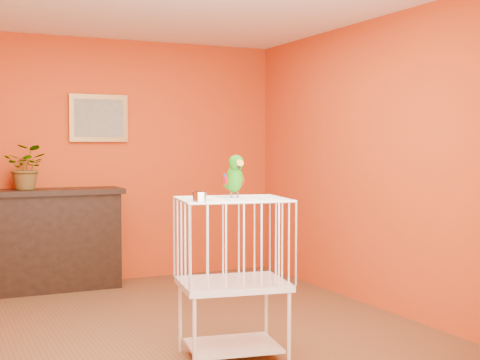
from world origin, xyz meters
name	(u,v)px	position (x,y,z in m)	size (l,w,h in m)	color
ground	(167,334)	(0.00, 0.00, 0.00)	(4.50, 4.50, 0.00)	brown
room_shell	(166,129)	(0.00, 0.00, 1.58)	(4.50, 4.50, 4.50)	#C94012
console_cabinet	(53,239)	(-0.52, 2.01, 0.51)	(1.38, 0.50, 1.02)	black
potted_plant	(27,172)	(-0.77, 1.99, 1.20)	(0.40, 0.45, 0.35)	#26722D
framed_picture	(99,118)	(0.00, 2.22, 1.75)	(0.62, 0.04, 0.50)	#A7793B
birdcage	(233,276)	(0.23, -0.74, 0.57)	(0.79, 0.66, 1.10)	white
feed_cup	(200,197)	(-0.08, -0.91, 1.14)	(0.09, 0.09, 0.06)	silver
parrot	(235,176)	(0.27, -0.68, 1.25)	(0.15, 0.27, 0.30)	#59544C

